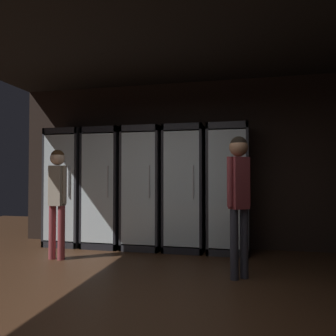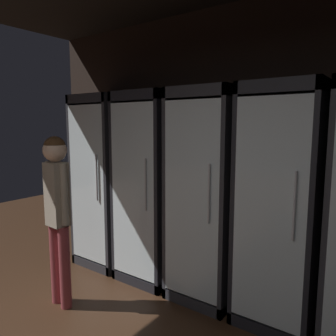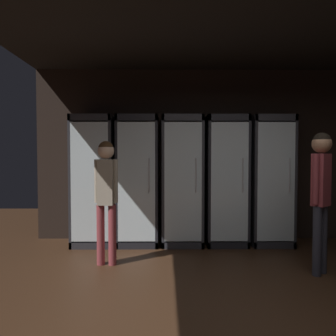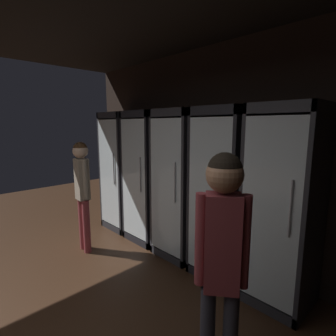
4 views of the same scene
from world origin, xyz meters
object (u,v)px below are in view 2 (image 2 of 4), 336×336
at_px(cooler_far_left, 109,182).
at_px(cooler_center, 210,197).
at_px(shopper_near, 57,202).
at_px(cooler_right, 282,208).
at_px(cooler_left, 154,189).

xyz_separation_m(cooler_far_left, cooler_center, (1.37, 0.00, -0.00)).
distance_m(cooler_center, shopper_near, 1.40).
bearing_deg(cooler_right, cooler_far_left, 179.99).
height_order(cooler_far_left, cooler_left, same).
height_order(cooler_left, cooler_right, same).
distance_m(cooler_right, shopper_near, 1.95).
xyz_separation_m(cooler_far_left, cooler_left, (0.69, -0.00, -0.01)).
bearing_deg(cooler_left, cooler_far_left, 179.84).
bearing_deg(shopper_near, cooler_right, 30.08).
bearing_deg(shopper_near, cooler_far_left, 110.50).
height_order(cooler_far_left, shopper_near, cooler_far_left).
bearing_deg(cooler_center, cooler_left, -179.76).
xyz_separation_m(cooler_left, cooler_center, (0.68, 0.00, 0.00)).
bearing_deg(cooler_far_left, cooler_center, 0.04).
distance_m(cooler_center, cooler_right, 0.69).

